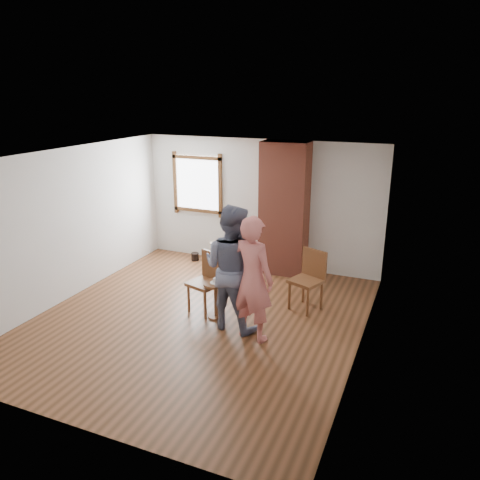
{
  "coord_description": "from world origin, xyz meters",
  "views": [
    {
      "loc": [
        3.21,
        -5.96,
        3.51
      ],
      "look_at": [
        0.38,
        0.8,
        1.15
      ],
      "focal_mm": 35.0,
      "sensor_mm": 36.0,
      "label": 1
    }
  ],
  "objects_px": {
    "side_table": "(216,294)",
    "stoneware_crock": "(219,254)",
    "dining_chair_right": "(309,276)",
    "person_pink": "(252,279)",
    "man": "(232,268)",
    "dining_chair_left": "(208,279)"
  },
  "relations": [
    {
      "from": "man",
      "to": "dining_chair_left",
      "type": "bearing_deg",
      "value": -22.81
    },
    {
      "from": "stoneware_crock",
      "to": "person_pink",
      "type": "bearing_deg",
      "value": -55.74
    },
    {
      "from": "stoneware_crock",
      "to": "dining_chair_left",
      "type": "xyz_separation_m",
      "value": [
        0.75,
        -2.0,
        0.32
      ]
    },
    {
      "from": "dining_chair_left",
      "to": "stoneware_crock",
      "type": "bearing_deg",
      "value": 127.21
    },
    {
      "from": "dining_chair_left",
      "to": "man",
      "type": "bearing_deg",
      "value": -14.48
    },
    {
      "from": "dining_chair_right",
      "to": "person_pink",
      "type": "xyz_separation_m",
      "value": [
        -0.51,
        -1.3,
        0.37
      ]
    },
    {
      "from": "stoneware_crock",
      "to": "dining_chair_left",
      "type": "height_order",
      "value": "dining_chair_left"
    },
    {
      "from": "person_pink",
      "to": "dining_chair_left",
      "type": "bearing_deg",
      "value": -15.54
    },
    {
      "from": "side_table",
      "to": "person_pink",
      "type": "height_order",
      "value": "person_pink"
    },
    {
      "from": "side_table",
      "to": "stoneware_crock",
      "type": "bearing_deg",
      "value": 114.16
    },
    {
      "from": "side_table",
      "to": "person_pink",
      "type": "relative_size",
      "value": 0.32
    },
    {
      "from": "stoneware_crock",
      "to": "man",
      "type": "xyz_separation_m",
      "value": [
        1.34,
        -2.36,
        0.73
      ]
    },
    {
      "from": "dining_chair_left",
      "to": "side_table",
      "type": "height_order",
      "value": "dining_chair_left"
    },
    {
      "from": "stoneware_crock",
      "to": "dining_chair_right",
      "type": "bearing_deg",
      "value": -29.36
    },
    {
      "from": "person_pink",
      "to": "dining_chair_right",
      "type": "bearing_deg",
      "value": -97.23
    },
    {
      "from": "dining_chair_left",
      "to": "man",
      "type": "height_order",
      "value": "man"
    },
    {
      "from": "dining_chair_left",
      "to": "dining_chair_right",
      "type": "height_order",
      "value": "dining_chair_right"
    },
    {
      "from": "man",
      "to": "side_table",
      "type": "bearing_deg",
      "value": -16.73
    },
    {
      "from": "dining_chair_right",
      "to": "side_table",
      "type": "relative_size",
      "value": 1.67
    },
    {
      "from": "stoneware_crock",
      "to": "dining_chair_right",
      "type": "distance_m",
      "value": 2.62
    },
    {
      "from": "dining_chair_right",
      "to": "person_pink",
      "type": "height_order",
      "value": "person_pink"
    },
    {
      "from": "dining_chair_right",
      "to": "person_pink",
      "type": "bearing_deg",
      "value": -89.34
    }
  ]
}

